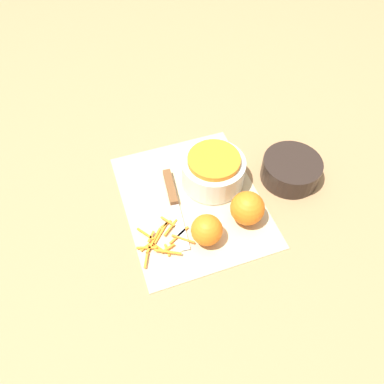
# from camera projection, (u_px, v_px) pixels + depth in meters

# --- Properties ---
(ground_plane) EXTENTS (4.00, 4.00, 0.00)m
(ground_plane) POSITION_uv_depth(u_px,v_px,m) (192.00, 201.00, 0.95)
(ground_plane) COLOR #9E754C
(cutting_board) EXTENTS (0.41, 0.33, 0.01)m
(cutting_board) POSITION_uv_depth(u_px,v_px,m) (192.00, 200.00, 0.95)
(cutting_board) COLOR #CCB284
(cutting_board) RESTS_ON ground_plane
(bowl_speckled) EXTENTS (0.16, 0.16, 0.09)m
(bowl_speckled) POSITION_uv_depth(u_px,v_px,m) (213.00, 170.00, 0.95)
(bowl_speckled) COLOR silver
(bowl_speckled) RESTS_ON cutting_board
(bowl_dark) EXTENTS (0.15, 0.15, 0.06)m
(bowl_dark) POSITION_uv_depth(u_px,v_px,m) (291.00, 170.00, 0.97)
(bowl_dark) COLOR black
(bowl_dark) RESTS_ON ground_plane
(knife) EXTENTS (0.24, 0.05, 0.02)m
(knife) POSITION_uv_depth(u_px,v_px,m) (172.00, 194.00, 0.94)
(knife) COLOR brown
(knife) RESTS_ON cutting_board
(orange_left) EXTENTS (0.07, 0.07, 0.07)m
(orange_left) POSITION_uv_depth(u_px,v_px,m) (207.00, 230.00, 0.84)
(orange_left) COLOR orange
(orange_left) RESTS_ON cutting_board
(orange_right) EXTENTS (0.08, 0.08, 0.08)m
(orange_right) POSITION_uv_depth(u_px,v_px,m) (247.00, 208.00, 0.88)
(orange_right) COLOR orange
(orange_right) RESTS_ON cutting_board
(peel_pile) EXTENTS (0.12, 0.13, 0.01)m
(peel_pile) POSITION_uv_depth(u_px,v_px,m) (162.00, 240.00, 0.87)
(peel_pile) COLOR orange
(peel_pile) RESTS_ON cutting_board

